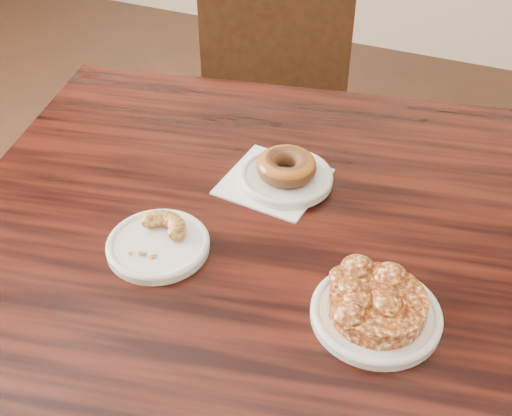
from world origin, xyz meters
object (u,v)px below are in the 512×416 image
at_px(apple_fritter, 378,301).
at_px(cafe_table, 259,397).
at_px(glazed_donut, 286,166).
at_px(chair_far, 274,100).
at_px(cruller_fragment, 157,236).

bearing_deg(apple_fritter, cafe_table, 163.07).
distance_m(cafe_table, glazed_donut, 0.44).
distance_m(chair_far, glazed_donut, 0.84).
xyz_separation_m(glazed_donut, cruller_fragment, (-0.12, -0.22, -0.01)).
bearing_deg(glazed_donut, apple_fritter, -47.37).
bearing_deg(cruller_fragment, apple_fritter, -1.25).
height_order(apple_fritter, cruller_fragment, apple_fritter).
bearing_deg(apple_fritter, chair_far, 117.98).
relative_size(chair_far, glazed_donut, 9.04).
height_order(cafe_table, chair_far, chair_far).
height_order(cafe_table, glazed_donut, glazed_donut).
distance_m(apple_fritter, cruller_fragment, 0.33).
relative_size(cafe_table, cruller_fragment, 10.79).
bearing_deg(chair_far, cruller_fragment, 79.75).
height_order(glazed_donut, apple_fritter, apple_fritter).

